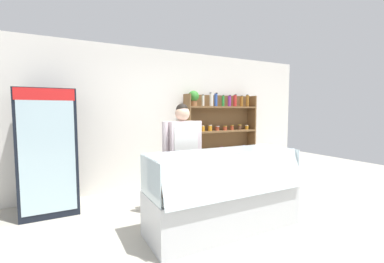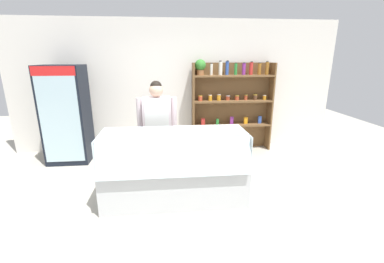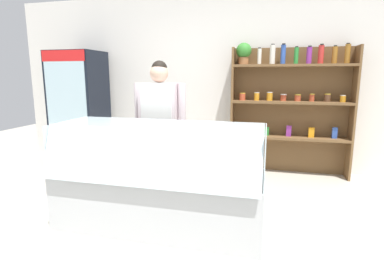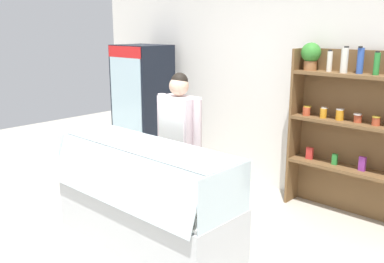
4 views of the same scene
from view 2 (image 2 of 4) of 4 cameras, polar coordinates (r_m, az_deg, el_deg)
name	(u,v)px [view 2 (image 2 of 4)]	position (r m, az deg, el deg)	size (l,w,h in m)	color
ground_plane	(185,201)	(3.76, -1.58, -15.21)	(12.00, 12.00, 0.00)	#B7B2A3
back_wall	(176,87)	(5.51, -3.51, 9.88)	(6.80, 0.10, 2.70)	white
drinks_fridge	(66,115)	(5.38, -26.13, 3.36)	(0.76, 0.65, 1.83)	black
shelving_unit	(230,100)	(5.51, 8.40, 6.88)	(1.69, 0.29, 1.91)	brown
deli_display_case	(175,179)	(3.66, -3.89, -10.59)	(1.96, 0.77, 1.01)	silver
shop_clerk	(157,123)	(4.10, -7.71, 1.86)	(0.63, 0.25, 1.62)	#4C4233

